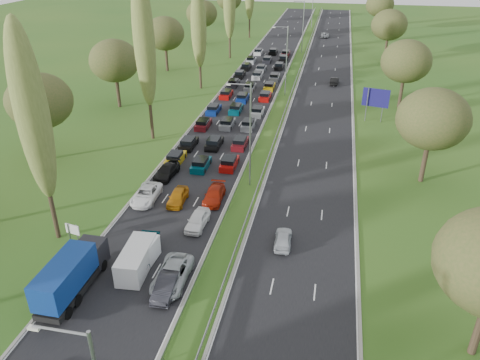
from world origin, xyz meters
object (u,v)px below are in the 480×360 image
Objects in this scene: blue_lorry at (72,274)px; white_van_rear at (138,258)px; info_sign at (73,231)px; direction_sign at (376,99)px; near_car_3 at (167,171)px; near_car_2 at (146,194)px; white_van_front at (140,257)px.

white_van_rear is at bearing 45.34° from blue_lorry.
info_sign is 48.43m from direction_sign.
blue_lorry is 1.53× the size of white_van_rear.
near_car_3 is 15.28m from info_sign.
info_sign is (-3.57, -8.97, 0.64)m from near_car_2.
white_van_front is at bearing -73.51° from near_car_2.
white_van_rear is at bearing -97.57° from white_van_front.
white_van_front is at bearing 75.16° from white_van_rear.
near_car_3 is at bearing 97.60° from white_van_rear.
direction_sign is (21.55, 41.11, 2.46)m from white_van_rear.
white_van_rear reaches higher than near_car_3.
near_car_2 is 0.62× the size of blue_lorry.
blue_lorry is 1.58× the size of direction_sign.
near_car_3 is at bearing 105.28° from white_van_front.
blue_lorry is at bearing -93.11° from near_car_2.
blue_lorry is 5.48m from white_van_rear.
near_car_2 is 15.08m from blue_lorry.
near_car_2 is at bearing 112.47° from white_van_front.
direction_sign reaches higher than blue_lorry.
near_car_3 is 0.97× the size of white_van_front.
info_sign is (-3.41, 6.07, -0.45)m from blue_lorry.
white_van_rear is at bearing -17.13° from info_sign.
direction_sign is at bearing 65.73° from white_van_front.
info_sign is at bearing 119.70° from blue_lorry.
info_sign is at bearing -99.80° from near_car_3.
near_car_2 is at bearing 68.27° from info_sign.
blue_lorry is (-0.43, -20.85, 1.11)m from near_car_3.
white_van_front is 46.18m from direction_sign.
near_car_2 is 1.04× the size of white_van_front.
blue_lorry reaches higher than near_car_2.
white_van_rear is (3.68, -11.21, 0.37)m from near_car_2.
white_van_rear is at bearing -117.66° from direction_sign.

